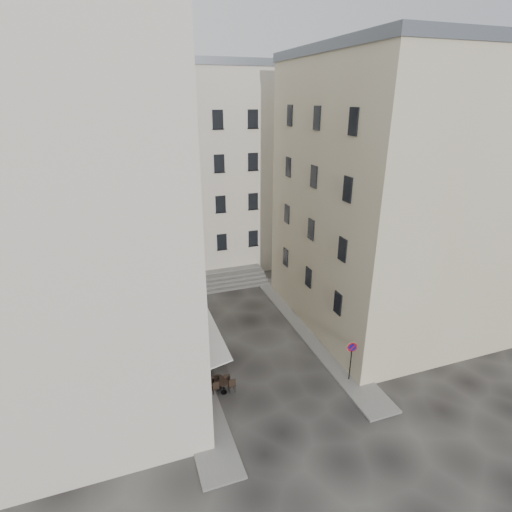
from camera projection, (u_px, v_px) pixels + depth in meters
name	position (u px, v px, depth m)	size (l,w,h in m)	color
ground	(266.00, 368.00, 24.79)	(90.00, 90.00, 0.00)	black
sidewalk_left	(182.00, 346.00, 26.88)	(2.00, 22.00, 0.12)	slate
sidewalk_right	(309.00, 330.00, 28.78)	(2.00, 18.00, 0.12)	slate
building_left	(55.00, 210.00, 20.37)	(12.20, 16.20, 20.60)	beige
building_right	(391.00, 196.00, 27.66)	(12.20, 14.20, 18.60)	#C2B190
building_back	(186.00, 170.00, 37.70)	(18.20, 10.20, 18.60)	beige
cafe_storefront	(192.00, 347.00, 23.64)	(1.74, 7.30, 3.50)	#480C0A
stone_steps	(216.00, 281.00, 35.66)	(9.00, 3.15, 0.80)	#575653
bollard_near	(219.00, 383.00, 22.71)	(0.12, 0.12, 0.98)	black
bollard_mid	(205.00, 349.00, 25.78)	(0.12, 0.12, 0.98)	black
bollard_far	(195.00, 322.00, 28.85)	(0.12, 0.12, 0.98)	black
no_parking_sign	(351.00, 354.00, 22.99)	(0.60, 0.16, 2.65)	black
bistro_table_a	(223.00, 386.00, 22.54)	(1.31, 0.61, 0.92)	black
bistro_table_b	(218.00, 381.00, 22.92)	(1.30, 0.61, 0.92)	black
bistro_table_c	(203.00, 357.00, 24.97)	(1.39, 0.65, 0.98)	black
bistro_table_d	(211.00, 347.00, 25.97)	(1.40, 0.66, 0.98)	black
bistro_table_e	(196.00, 331.00, 27.93)	(1.13, 0.53, 0.80)	black
pedestrian	(203.00, 336.00, 26.46)	(0.69, 0.45, 1.89)	black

